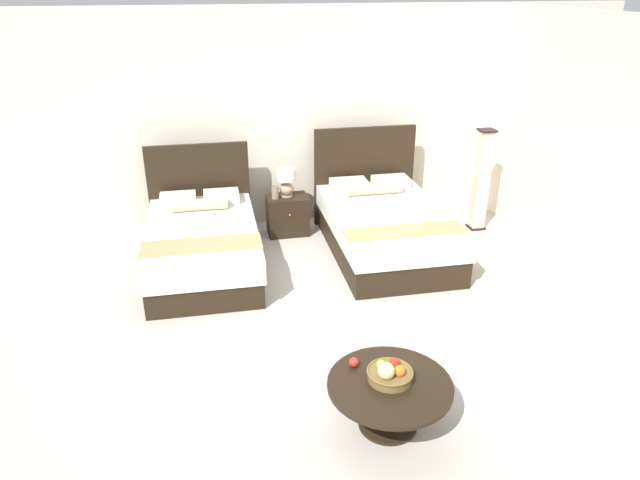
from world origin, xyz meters
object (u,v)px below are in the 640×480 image
(nightstand, at_px, (287,215))
(bed_near_corner, at_px, (384,226))
(vase, at_px, (275,192))
(floor_lamp_corner, at_px, (481,181))
(coffee_table, at_px, (389,392))
(fruit_bowl, at_px, (390,373))
(loose_apple, at_px, (354,362))
(bed_near_window, at_px, (203,243))
(table_lamp, at_px, (286,180))

(nightstand, bearing_deg, bed_near_corner, -35.80)
(vase, bearing_deg, floor_lamp_corner, -7.09)
(vase, bearing_deg, coffee_table, -85.13)
(fruit_bowl, relative_size, loose_apple, 4.60)
(bed_near_corner, relative_size, floor_lamp_corner, 1.61)
(bed_near_corner, xyz_separation_m, fruit_bowl, (-0.94, -3.01, 0.14))
(bed_near_corner, bearing_deg, coffee_table, -107.27)
(bed_near_window, relative_size, vase, 12.53)
(bed_near_corner, xyz_separation_m, coffee_table, (-0.95, -3.05, -0.01))
(nightstand, relative_size, loose_apple, 6.93)
(loose_apple, bearing_deg, vase, 91.76)
(table_lamp, xyz_separation_m, fruit_bowl, (0.17, -3.84, -0.28))
(table_lamp, height_order, vase, table_lamp)
(vase, relative_size, coffee_table, 0.18)
(bed_near_window, bearing_deg, nightstand, 34.99)
(floor_lamp_corner, bearing_deg, coffee_table, -125.05)
(table_lamp, distance_m, vase, 0.22)
(nightstand, distance_m, table_lamp, 0.49)
(fruit_bowl, bearing_deg, loose_apple, 135.03)
(fruit_bowl, relative_size, floor_lamp_corner, 0.26)
(table_lamp, height_order, loose_apple, table_lamp)
(nightstand, height_order, fruit_bowl, fruit_bowl)
(fruit_bowl, height_order, loose_apple, fruit_bowl)
(bed_near_window, relative_size, fruit_bowl, 5.97)
(fruit_bowl, bearing_deg, bed_near_corner, 72.62)
(fruit_bowl, distance_m, loose_apple, 0.31)
(bed_near_window, xyz_separation_m, coffee_table, (1.31, -3.05, -0.00))
(bed_near_corner, bearing_deg, loose_apple, -112.61)
(table_lamp, height_order, floor_lamp_corner, floor_lamp_corner)
(bed_near_window, relative_size, table_lamp, 5.67)
(loose_apple, bearing_deg, bed_near_corner, 67.39)
(bed_near_corner, xyz_separation_m, loose_apple, (-1.16, -2.79, 0.11))
(table_lamp, relative_size, fruit_bowl, 1.05)
(table_lamp, relative_size, coffee_table, 0.39)
(coffee_table, bearing_deg, loose_apple, 129.98)
(fruit_bowl, bearing_deg, coffee_table, -97.67)
(bed_near_corner, height_order, nightstand, bed_near_corner)
(bed_near_corner, height_order, coffee_table, bed_near_corner)
(nightstand, height_order, floor_lamp_corner, floor_lamp_corner)
(bed_near_corner, height_order, table_lamp, bed_near_corner)
(bed_near_window, distance_m, coffee_table, 3.32)
(bed_near_corner, bearing_deg, floor_lamp_corner, 15.74)
(bed_near_window, height_order, loose_apple, bed_near_window)
(bed_near_corner, distance_m, floor_lamp_corner, 1.59)
(fruit_bowl, bearing_deg, floor_lamp_corner, 54.72)
(vase, height_order, fruit_bowl, vase)
(nightstand, height_order, coffee_table, nightstand)
(nightstand, xyz_separation_m, fruit_bowl, (0.17, -3.82, 0.21))
(bed_near_window, relative_size, nightstand, 3.96)
(bed_near_window, bearing_deg, floor_lamp_corner, 6.42)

